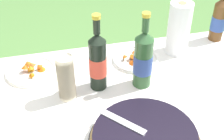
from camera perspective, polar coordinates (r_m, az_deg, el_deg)
The scene contains 10 objects.
tablecloth at distance 1.19m, azimuth -2.06°, elevation -11.31°, with size 1.64×1.15×0.10m.
berry_tart at distance 1.12m, azimuth 6.00°, elevation -12.54°, with size 0.40×0.40×0.06m.
serving_knife at distance 1.09m, azimuth 7.48°, elevation -11.98°, with size 0.27×0.30×0.01m.
cup_stack at distance 1.26m, azimuth -8.41°, elevation -1.43°, with size 0.07×0.07×0.20m.
cider_bottle_green at distance 1.31m, azimuth 5.71°, elevation 1.97°, with size 0.08×0.08×0.34m.
cider_bottle_amber at distance 1.72m, azimuth 18.96°, elevation 8.80°, with size 0.07×0.07×0.32m.
juice_bottle_red at distance 1.29m, azimuth -2.62°, elevation 1.60°, with size 0.07×0.07×0.35m.
snack_plate_near at distance 1.51m, azimuth 4.35°, elevation 2.06°, with size 0.22×0.22×0.05m.
snack_plate_left at distance 1.48m, azimuth -14.60°, elevation -0.11°, with size 0.23×0.23×0.05m.
paper_towel_roll at distance 1.55m, azimuth 12.12°, elevation 7.44°, with size 0.11×0.11×0.27m.
Camera 1 is at (-0.15, -0.78, 1.59)m, focal length 50.00 mm.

